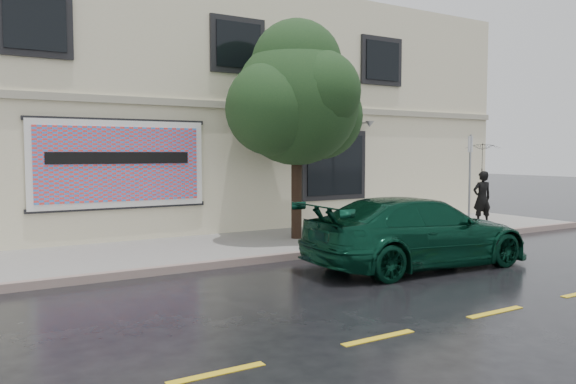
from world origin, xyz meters
TOP-DOWN VIEW (x-y plane):
  - ground at (0.00, 0.00)m, footprint 90.00×90.00m
  - sidewalk at (0.00, 3.25)m, footprint 20.00×3.50m
  - curb at (0.00, 1.50)m, footprint 20.00×0.18m
  - road_marking at (0.00, -3.50)m, footprint 19.00×0.12m
  - building at (0.00, 9.00)m, footprint 20.00×8.12m
  - billboard at (-3.20, 4.92)m, footprint 4.30×0.16m
  - car at (1.35, -0.50)m, footprint 5.02×2.40m
  - pedestrian at (6.90, 2.53)m, footprint 0.68×0.54m
  - umbrella at (6.90, 2.53)m, footprint 1.12×1.12m
  - street_tree at (0.77, 3.21)m, footprint 3.16×3.16m
  - sign_pole at (5.39, 1.70)m, footprint 0.31×0.14m

SIDE VIEW (x-z plane):
  - ground at x=0.00m, z-range 0.00..0.00m
  - road_marking at x=0.00m, z-range 0.00..0.01m
  - sidewalk at x=0.00m, z-range 0.00..0.15m
  - curb at x=0.00m, z-range -0.01..0.15m
  - car at x=1.35m, z-range 0.00..1.43m
  - pedestrian at x=6.90m, z-range 0.15..1.78m
  - sign_pole at x=5.39m, z-range 0.41..3.08m
  - billboard at x=-3.20m, z-range 0.95..3.15m
  - umbrella at x=6.90m, z-range 1.78..2.57m
  - building at x=0.00m, z-range 0.00..7.00m
  - street_tree at x=0.77m, z-range 1.07..6.09m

